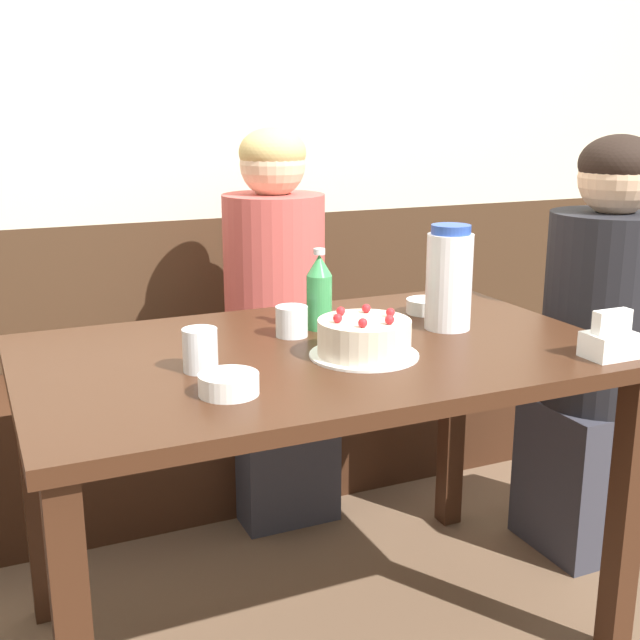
% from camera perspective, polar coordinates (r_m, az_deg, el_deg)
% --- Properties ---
extents(ground_plane, '(12.00, 12.00, 0.00)m').
position_cam_1_polar(ground_plane, '(2.14, -0.08, -21.42)').
color(ground_plane, brown).
extents(back_wall, '(4.80, 0.04, 2.50)m').
position_cam_1_polar(back_wall, '(2.72, -9.45, 14.29)').
color(back_wall, '#3D2819').
rests_on(back_wall, ground_plane).
extents(bench_seat, '(2.37, 0.38, 0.45)m').
position_cam_1_polar(bench_seat, '(2.71, -7.33, -7.84)').
color(bench_seat, '#381E11').
rests_on(bench_seat, ground_plane).
extents(dining_table, '(1.31, 0.81, 0.74)m').
position_cam_1_polar(dining_table, '(1.83, -0.09, -4.90)').
color(dining_table, '#381E11').
rests_on(dining_table, ground_plane).
extents(birthday_cake, '(0.24, 0.24, 0.10)m').
position_cam_1_polar(birthday_cake, '(1.73, 3.16, -1.31)').
color(birthday_cake, white).
rests_on(birthday_cake, dining_table).
extents(water_pitcher, '(0.11, 0.11, 0.25)m').
position_cam_1_polar(water_pitcher, '(1.96, 9.16, 2.93)').
color(water_pitcher, white).
rests_on(water_pitcher, dining_table).
extents(soju_bottle, '(0.06, 0.06, 0.20)m').
position_cam_1_polar(soju_bottle, '(1.94, -0.05, 2.05)').
color(soju_bottle, '#388E4C').
rests_on(soju_bottle, dining_table).
extents(napkin_holder, '(0.11, 0.08, 0.11)m').
position_cam_1_polar(napkin_holder, '(1.83, 19.94, -1.36)').
color(napkin_holder, white).
rests_on(napkin_holder, dining_table).
extents(bowl_soup_white, '(0.11, 0.11, 0.04)m').
position_cam_1_polar(bowl_soup_white, '(2.13, 7.57, 0.99)').
color(bowl_soup_white, white).
rests_on(bowl_soup_white, dining_table).
extents(bowl_rice_small, '(0.11, 0.11, 0.04)m').
position_cam_1_polar(bowl_rice_small, '(1.52, -6.50, -4.54)').
color(bowl_rice_small, white).
rests_on(bowl_rice_small, dining_table).
extents(glass_water_tall, '(0.08, 0.08, 0.07)m').
position_cam_1_polar(glass_water_tall, '(1.89, -2.03, -0.09)').
color(glass_water_tall, silver).
rests_on(glass_water_tall, dining_table).
extents(glass_tumbler_short, '(0.07, 0.07, 0.09)m').
position_cam_1_polar(glass_tumbler_short, '(1.65, -8.52, -2.12)').
color(glass_tumbler_short, silver).
rests_on(glass_tumbler_short, dining_table).
extents(person_pale_blue_shirt, '(0.34, 0.34, 1.20)m').
position_cam_1_polar(person_pale_blue_shirt, '(2.41, 19.36, -2.34)').
color(person_pale_blue_shirt, '#33333D').
rests_on(person_pale_blue_shirt, ground_plane).
extents(person_grey_tee, '(0.31, 0.34, 1.21)m').
position_cam_1_polar(person_grey_tee, '(2.50, -3.20, -1.33)').
color(person_grey_tee, '#33333D').
rests_on(person_grey_tee, ground_plane).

